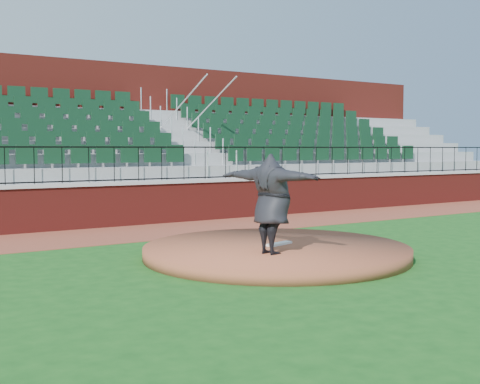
# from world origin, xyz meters

# --- Properties ---
(ground) EXTENTS (90.00, 90.00, 0.00)m
(ground) POSITION_xyz_m (0.00, 0.00, 0.00)
(ground) COLOR #154B15
(ground) RESTS_ON ground
(warning_track) EXTENTS (34.00, 3.20, 0.01)m
(warning_track) POSITION_xyz_m (0.00, 5.40, 0.01)
(warning_track) COLOR brown
(warning_track) RESTS_ON ground
(field_wall) EXTENTS (34.00, 0.35, 1.20)m
(field_wall) POSITION_xyz_m (0.00, 7.00, 0.60)
(field_wall) COLOR maroon
(field_wall) RESTS_ON ground
(wall_cap) EXTENTS (34.00, 0.45, 0.10)m
(wall_cap) POSITION_xyz_m (0.00, 7.00, 1.25)
(wall_cap) COLOR #B7B7B7
(wall_cap) RESTS_ON field_wall
(wall_railing) EXTENTS (34.00, 0.05, 1.00)m
(wall_railing) POSITION_xyz_m (0.00, 7.00, 1.80)
(wall_railing) COLOR black
(wall_railing) RESTS_ON wall_cap
(seating_stands) EXTENTS (34.00, 5.10, 4.60)m
(seating_stands) POSITION_xyz_m (0.00, 9.72, 2.30)
(seating_stands) COLOR gray
(seating_stands) RESTS_ON ground
(concourse_wall) EXTENTS (34.00, 0.50, 5.50)m
(concourse_wall) POSITION_xyz_m (0.00, 12.52, 2.75)
(concourse_wall) COLOR maroon
(concourse_wall) RESTS_ON ground
(pitchers_mound) EXTENTS (5.51, 5.51, 0.25)m
(pitchers_mound) POSITION_xyz_m (0.15, 0.34, 0.12)
(pitchers_mound) COLOR brown
(pitchers_mound) RESTS_ON ground
(pitching_rubber) EXTENTS (0.71, 0.36, 0.05)m
(pitching_rubber) POSITION_xyz_m (0.25, 0.37, 0.27)
(pitching_rubber) COLOR white
(pitching_rubber) RESTS_ON pitchers_mound
(pitcher) EXTENTS (1.19, 2.44, 1.91)m
(pitcher) POSITION_xyz_m (-0.54, -0.44, 1.21)
(pitcher) COLOR black
(pitcher) RESTS_ON pitchers_mound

